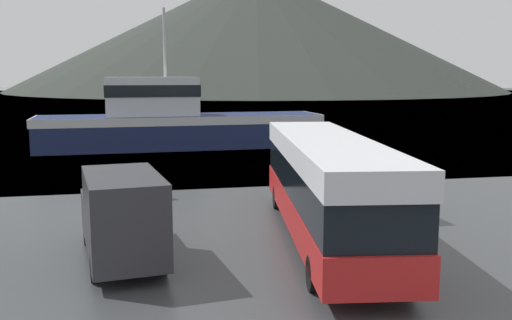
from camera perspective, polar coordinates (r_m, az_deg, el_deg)
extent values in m
plane|color=slate|center=(146.62, -8.75, 6.34)|extent=(240.00, 240.00, 0.00)
cone|color=#2D332D|center=(200.57, -0.03, 12.83)|extent=(163.74, 163.74, 40.83)
cube|color=red|center=(18.75, 7.03, -5.05)|extent=(4.34, 12.96, 1.01)
cube|color=black|center=(18.53, 7.09, -1.80)|extent=(4.25, 12.70, 1.15)
cube|color=silver|center=(18.39, 7.15, 1.07)|extent=(4.34, 12.96, 0.72)
cube|color=black|center=(24.78, 4.32, 0.38)|extent=(2.25, 0.38, 1.56)
cylinder|color=black|center=(23.00, 2.14, -3.74)|extent=(0.42, 0.93, 0.90)
cylinder|color=black|center=(23.34, 7.72, -3.63)|extent=(0.42, 0.93, 0.90)
cylinder|color=black|center=(14.50, 5.84, -11.21)|extent=(0.42, 0.93, 0.90)
cylinder|color=black|center=(15.03, 14.58, -10.72)|extent=(0.42, 0.93, 0.90)
cube|color=#2D2D33|center=(16.24, -13.09, -5.39)|extent=(2.47, 4.15, 2.28)
cube|color=#2D2D33|center=(19.07, -13.98, -4.94)|extent=(2.18, 1.92, 1.25)
cube|color=black|center=(18.06, -13.84, -2.35)|extent=(1.67, 0.28, 0.80)
cylinder|color=black|center=(18.95, -16.51, -7.08)|extent=(0.31, 0.72, 0.70)
cylinder|color=black|center=(19.10, -11.20, -6.77)|extent=(0.31, 0.72, 0.70)
cylinder|color=black|center=(15.63, -15.83, -10.40)|extent=(0.31, 0.72, 0.70)
cylinder|color=black|center=(15.81, -9.37, -9.97)|extent=(0.31, 0.72, 0.70)
cube|color=#19234C|center=(42.43, -7.50, 2.86)|extent=(20.56, 5.21, 2.41)
cube|color=silver|center=(42.35, -7.53, 4.08)|extent=(20.76, 5.26, 0.60)
cube|color=silver|center=(42.09, -10.35, 6.28)|extent=(6.63, 3.40, 2.77)
cube|color=black|center=(42.08, -10.37, 6.85)|extent=(6.77, 3.50, 0.83)
cylinder|color=#B2B2B7|center=(42.19, -9.14, 11.52)|extent=(0.20, 0.20, 4.89)
cube|color=#287F3D|center=(21.87, 14.27, -4.06)|extent=(0.92, 1.17, 1.34)
cube|color=#226C34|center=(21.73, 14.34, -2.14)|extent=(1.01, 1.28, 0.15)
cylinder|color=#4C4C51|center=(25.11, -9.53, -3.13)|extent=(0.36, 0.36, 0.62)
sphere|color=#4C4C51|center=(25.03, -9.56, -2.19)|extent=(0.42, 0.42, 0.42)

